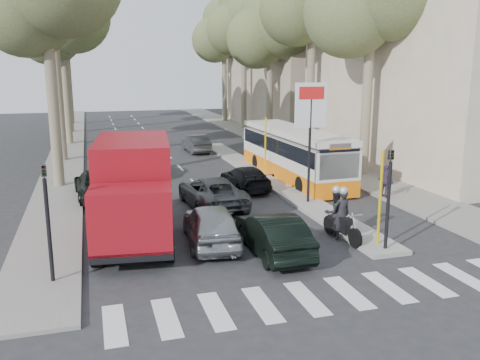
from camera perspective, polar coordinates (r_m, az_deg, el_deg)
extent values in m
plane|color=#28282B|center=(18.27, 4.67, -7.56)|extent=(120.00, 120.00, 0.00)
cube|color=gray|center=(44.02, 3.36, 4.46)|extent=(3.20, 70.00, 0.12)
cube|color=gray|center=(44.43, -18.67, 3.89)|extent=(2.40, 64.00, 0.12)
cube|color=gray|center=(29.26, 2.84, 0.35)|extent=(1.50, 26.00, 0.16)
cube|color=beige|center=(35.55, 22.19, 16.10)|extent=(11.00, 18.00, 18.00)
cube|color=#B7A88E|center=(54.53, 7.20, 14.32)|extent=(11.00, 20.00, 16.00)
cylinder|color=yellow|center=(18.31, 15.45, -2.20)|extent=(0.10, 0.10, 3.50)
cylinder|color=yellow|center=(23.47, 7.74, 1.35)|extent=(0.10, 0.10, 3.50)
cylinder|color=yellow|center=(28.95, 2.87, 3.58)|extent=(0.10, 0.10, 3.50)
cylinder|color=black|center=(23.32, 7.81, 3.40)|extent=(0.12, 0.12, 5.20)
cube|color=white|center=(23.09, 7.95, 8.30)|extent=(1.50, 0.10, 2.00)
cube|color=red|center=(23.00, 8.06, 9.66)|extent=(1.20, 0.02, 0.55)
cylinder|color=black|center=(17.95, 16.26, -3.04)|extent=(0.12, 0.12, 3.20)
imported|color=black|center=(17.61, 16.56, 1.66)|extent=(0.16, 0.41, 1.00)
cylinder|color=black|center=(15.73, -20.66, -5.56)|extent=(0.12, 0.12, 3.20)
imported|color=black|center=(15.35, -21.09, -0.23)|extent=(0.16, 0.41, 1.00)
cylinder|color=#6B604C|center=(28.09, -20.21, 7.59)|extent=(0.56, 0.56, 8.40)
sphere|color=#4A5831|center=(28.84, -23.02, 17.66)|extent=(5.20, 5.20, 5.20)
cylinder|color=#6B604C|center=(36.05, -19.70, 9.02)|extent=(0.56, 0.56, 8.96)
sphere|color=#4A5831|center=(36.84, -21.93, 17.40)|extent=(5.20, 5.20, 5.20)
cylinder|color=#6B604C|center=(44.04, -18.91, 9.05)|extent=(0.56, 0.56, 8.12)
sphere|color=#4A5831|center=(44.71, -20.67, 15.30)|extent=(5.20, 5.20, 5.20)
sphere|color=#4A5831|center=(43.33, -18.30, 17.12)|extent=(5.80, 5.80, 5.80)
sphere|color=#4A5831|center=(45.36, -19.28, 18.30)|extent=(4.80, 4.80, 4.80)
cylinder|color=#6B604C|center=(52.01, -18.78, 10.27)|extent=(0.56, 0.56, 9.52)
sphere|color=#4A5831|center=(52.80, -20.35, 16.48)|extent=(5.20, 5.20, 5.20)
sphere|color=#4A5831|center=(51.47, -18.34, 18.27)|extent=(5.80, 5.80, 5.80)
cylinder|color=#6B604C|center=(60.02, -18.61, 10.11)|extent=(0.56, 0.56, 8.68)
sphere|color=#4A5831|center=(60.71, -19.93, 15.03)|extent=(5.20, 5.20, 5.20)
sphere|color=#4A5831|center=(59.34, -18.19, 16.42)|extent=(5.80, 5.80, 5.80)
sphere|color=#4A5831|center=(61.35, -18.91, 17.39)|extent=(4.80, 4.80, 4.80)
cylinder|color=#6B604C|center=(30.20, 14.03, 8.28)|extent=(0.56, 0.56, 8.40)
sphere|color=#4A5831|center=(30.31, 12.25, 18.05)|extent=(5.20, 5.20, 5.20)
cylinder|color=#6B604C|center=(37.32, 7.90, 9.94)|extent=(0.56, 0.56, 9.24)
sphere|color=#4A5831|center=(37.64, 6.31, 18.55)|extent=(5.20, 5.20, 5.20)
cylinder|color=#6B604C|center=(44.69, 3.35, 9.55)|extent=(0.56, 0.56, 7.84)
sphere|color=#4A5831|center=(44.93, 1.92, 15.66)|extent=(5.20, 5.20, 5.20)
sphere|color=#4A5831|center=(44.33, 4.97, 17.11)|extent=(5.80, 5.80, 5.80)
sphere|color=#4A5831|center=(45.96, 3.23, 18.38)|extent=(4.80, 4.80, 4.80)
cylinder|color=#6B604C|center=(52.28, 0.43, 10.63)|extent=(0.56, 0.56, 8.96)
sphere|color=#4A5831|center=(52.66, -0.84, 16.57)|extent=(5.20, 5.20, 5.20)
sphere|color=#4A5831|center=(51.99, 1.72, 18.03)|extent=(5.80, 5.80, 5.80)
sphere|color=#4A5831|center=(53.71, 0.30, 19.23)|extent=(4.80, 4.80, 4.80)
cylinder|color=#6B604C|center=(60.00, -1.75, 10.61)|extent=(0.56, 0.56, 8.40)
sphere|color=#4A5831|center=(60.38, -2.89, 15.46)|extent=(5.20, 5.20, 5.20)
sphere|color=#4A5831|center=(59.58, -0.71, 16.67)|extent=(5.80, 5.80, 5.80)
sphere|color=#4A5831|center=(61.32, -1.89, 17.67)|extent=(4.80, 4.80, 4.80)
imported|color=#A2A5AA|center=(18.38, -3.26, -4.96)|extent=(2.14, 4.52, 1.49)
imported|color=black|center=(17.46, 3.73, -6.05)|extent=(1.50, 4.30, 1.42)
imported|color=#484B4F|center=(23.25, -3.19, -1.34)|extent=(2.56, 5.08, 1.38)
imported|color=black|center=(26.48, 0.62, 0.23)|extent=(1.95, 4.29, 1.22)
imported|color=#9DA0A5|center=(30.33, -10.40, 1.73)|extent=(1.79, 4.00, 1.34)
imported|color=#45474C|center=(38.34, -4.96, 4.12)|extent=(1.62, 4.07, 1.32)
imported|color=black|center=(25.57, -15.70, -0.43)|extent=(2.38, 5.12, 1.45)
cube|color=black|center=(19.09, -11.72, -4.90)|extent=(3.30, 7.12, 0.29)
cylinder|color=black|center=(17.04, -15.80, -7.68)|extent=(0.46, 1.06, 1.03)
cylinder|color=black|center=(16.94, -8.01, -7.43)|extent=(0.46, 1.06, 1.03)
cylinder|color=black|center=(21.17, -14.67, -3.63)|extent=(0.46, 1.06, 1.03)
cylinder|color=black|center=(21.09, -8.44, -3.41)|extent=(0.46, 1.06, 1.03)
cube|color=maroon|center=(16.27, -12.13, -4.19)|extent=(2.69, 1.89, 1.95)
cube|color=black|center=(15.49, -12.26, -4.17)|extent=(2.29, 0.36, 1.03)
cube|color=maroon|center=(19.57, -11.86, 0.39)|extent=(3.18, 5.09, 2.86)
cube|color=orange|center=(29.36, 5.95, 1.22)|extent=(2.57, 10.93, 0.85)
cube|color=silver|center=(29.16, 6.00, 3.41)|extent=(2.57, 10.93, 1.42)
cube|color=black|center=(29.12, 6.01, 3.96)|extent=(2.58, 10.49, 0.80)
cube|color=silver|center=(29.02, 6.05, 5.44)|extent=(2.57, 10.93, 0.28)
cube|color=black|center=(24.35, 11.10, 1.76)|extent=(2.08, 0.10, 1.42)
cube|color=orange|center=(24.21, 11.18, 3.69)|extent=(1.14, 0.08, 0.30)
cylinder|color=black|center=(25.85, 6.86, -0.58)|extent=(0.28, 0.91, 0.91)
cylinder|color=black|center=(26.79, 11.01, -0.26)|extent=(0.28, 0.91, 0.91)
cylinder|color=black|center=(31.98, 1.87, 2.05)|extent=(0.28, 0.91, 0.91)
cylinder|color=black|center=(32.74, 5.38, 2.24)|extent=(0.28, 0.91, 0.91)
cylinder|color=black|center=(18.51, 12.80, -6.39)|extent=(0.18, 0.73, 0.72)
cylinder|color=black|center=(19.84, 10.02, -4.97)|extent=(0.18, 0.73, 0.72)
cylinder|color=silver|center=(18.44, 12.73, -5.06)|extent=(0.11, 0.46, 0.90)
cube|color=black|center=(19.17, 11.29, -5.19)|extent=(0.33, 0.86, 0.34)
cube|color=black|center=(18.90, 11.70, -4.50)|extent=(0.39, 0.54, 0.25)
cube|color=black|center=(19.37, 10.77, -4.25)|extent=(0.39, 0.76, 0.14)
cylinder|color=silver|center=(18.39, 12.66, -3.93)|extent=(0.70, 0.11, 0.05)
imported|color=black|center=(19.02, 11.35, -3.77)|extent=(0.73, 0.52, 1.89)
imported|color=black|center=(19.40, 10.61, -3.60)|extent=(0.90, 0.56, 1.77)
sphere|color=#B2B2B7|center=(18.75, 11.56, -1.21)|extent=(0.32, 0.32, 0.32)
sphere|color=#B2B2B7|center=(19.15, 10.77, -1.09)|extent=(0.32, 0.32, 0.32)
imported|color=#473651|center=(25.34, 16.04, -0.13)|extent=(0.63, 1.00, 1.59)
imported|color=#6B5C50|center=(31.64, 8.92, 2.93)|extent=(1.25, 1.20, 1.86)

